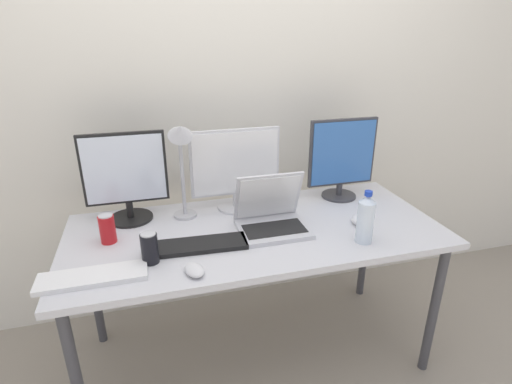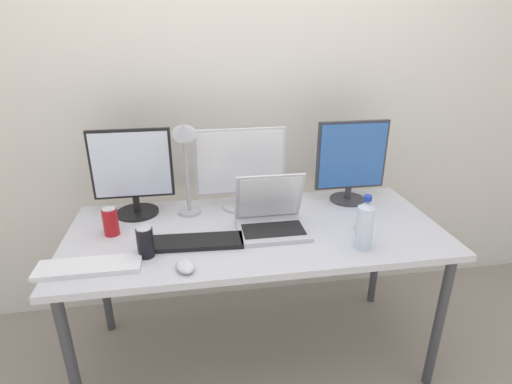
% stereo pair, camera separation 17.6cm
% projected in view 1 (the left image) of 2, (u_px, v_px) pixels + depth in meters
% --- Properties ---
extents(ground_plane, '(16.00, 16.00, 0.00)m').
position_uv_depth(ground_plane, '(256.00, 353.00, 2.11)').
color(ground_plane, gray).
extents(wall_back, '(7.00, 0.08, 2.60)m').
position_uv_depth(wall_back, '(227.00, 86.00, 2.14)').
color(wall_back, silver).
rests_on(wall_back, ground).
extents(work_desk, '(1.69, 0.76, 0.74)m').
position_uv_depth(work_desk, '(256.00, 240.00, 1.85)').
color(work_desk, '#424247').
rests_on(work_desk, ground).
extents(monitor_left, '(0.38, 0.21, 0.42)m').
position_uv_depth(monitor_left, '(126.00, 176.00, 1.83)').
color(monitor_left, black).
rests_on(monitor_left, work_desk).
extents(monitor_center, '(0.44, 0.19, 0.41)m').
position_uv_depth(monitor_center, '(235.00, 168.00, 1.96)').
color(monitor_center, silver).
rests_on(monitor_center, work_desk).
extents(monitor_right, '(0.37, 0.18, 0.43)m').
position_uv_depth(monitor_right, '(342.00, 158.00, 2.08)').
color(monitor_right, '#38383D').
rests_on(monitor_right, work_desk).
extents(laptop_silver, '(0.31, 0.26, 0.26)m').
position_uv_depth(laptop_silver, '(271.00, 216.00, 1.81)').
color(laptop_silver, silver).
rests_on(laptop_silver, work_desk).
extents(keyboard_main, '(0.43, 0.15, 0.02)m').
position_uv_depth(keyboard_main, '(196.00, 245.00, 1.66)').
color(keyboard_main, black).
rests_on(keyboard_main, work_desk).
extents(keyboard_aux, '(0.39, 0.12, 0.02)m').
position_uv_depth(keyboard_aux, '(93.00, 277.00, 1.45)').
color(keyboard_aux, white).
rests_on(keyboard_aux, work_desk).
extents(mouse_by_keyboard, '(0.09, 0.12, 0.03)m').
position_uv_depth(mouse_by_keyboard, '(194.00, 270.00, 1.48)').
color(mouse_by_keyboard, silver).
rests_on(mouse_by_keyboard, work_desk).
extents(mouse_by_laptop, '(0.08, 0.11, 0.04)m').
position_uv_depth(mouse_by_laptop, '(359.00, 220.00, 1.86)').
color(mouse_by_laptop, silver).
rests_on(mouse_by_laptop, work_desk).
extents(water_bottle, '(0.07, 0.07, 0.23)m').
position_uv_depth(water_bottle, '(366.00, 219.00, 1.68)').
color(water_bottle, silver).
rests_on(water_bottle, work_desk).
extents(soda_can_near_keyboard, '(0.07, 0.07, 0.13)m').
position_uv_depth(soda_can_near_keyboard, '(150.00, 248.00, 1.54)').
color(soda_can_near_keyboard, black).
rests_on(soda_can_near_keyboard, work_desk).
extents(soda_can_by_laptop, '(0.07, 0.07, 0.13)m').
position_uv_depth(soda_can_by_laptop, '(107.00, 229.00, 1.69)').
color(soda_can_by_laptop, red).
rests_on(soda_can_by_laptop, work_desk).
extents(desk_lamp, '(0.11, 0.18, 0.49)m').
position_uv_depth(desk_lamp, '(181.00, 152.00, 1.78)').
color(desk_lamp, '#B7B7BC').
rests_on(desk_lamp, work_desk).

